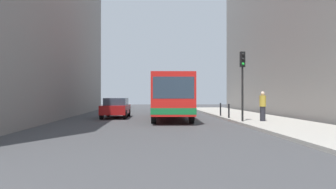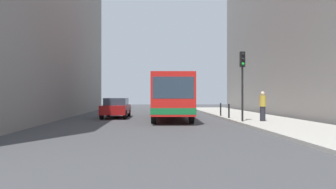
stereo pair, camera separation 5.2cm
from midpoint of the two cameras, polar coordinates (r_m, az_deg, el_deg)
name	(u,v)px [view 2 (the right image)]	position (r m, az deg, el deg)	size (l,w,h in m)	color
ground_plane	(179,121)	(20.66, 2.12, -4.81)	(80.00, 80.00, 0.00)	#424244
sidewalk	(262,120)	(21.83, 16.42, -4.36)	(4.40, 40.00, 0.15)	#ADA89E
building_left	(22,15)	(26.99, -24.57, 12.76)	(7.00, 32.00, 15.41)	gray
building_right	(319,23)	(28.52, 25.46, 11.39)	(7.00, 32.00, 14.76)	gray
bus	(171,95)	(23.00, 0.55, -0.04)	(2.95, 11.11, 3.00)	red
car_beside_bus	(116,107)	(24.23, -9.17, -2.27)	(1.95, 4.44, 1.48)	maroon
car_behind_bus	(169,104)	(33.77, 0.23, -1.69)	(1.95, 4.44, 1.48)	navy
traffic_light	(242,73)	(19.35, 13.23, 3.79)	(0.28, 0.33, 4.10)	black
bollard_near	(229,111)	(22.04, 10.89, -2.89)	(0.11, 0.11, 0.95)	black
bollard_mid	(221,109)	(24.50, 9.44, -2.62)	(0.11, 0.11, 0.95)	black
pedestrian_near_signal	(263,106)	(19.78, 16.62, -2.01)	(0.38, 0.38, 1.76)	#26262D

